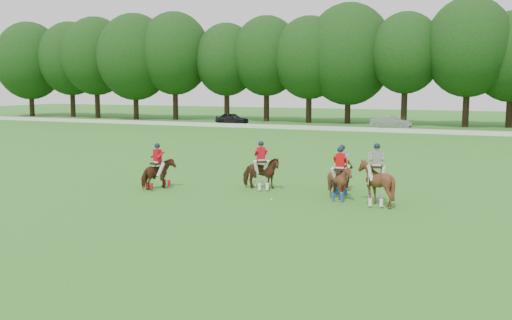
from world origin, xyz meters
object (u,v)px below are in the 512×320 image
at_px(car_left, 232,119).
at_px(polo_stripe_a, 342,175).
at_px(polo_red_b, 261,172).
at_px(polo_red_c, 340,181).
at_px(polo_ball, 271,200).
at_px(car_mid, 391,122).
at_px(polo_stripe_b, 376,182).
at_px(polo_red_a, 158,173).

relative_size(car_left, polo_stripe_a, 1.89).
bearing_deg(polo_red_b, car_left, 117.20).
distance_m(polo_red_c, polo_stripe_a, 1.80).
bearing_deg(polo_ball, car_left, 117.49).
distance_m(car_mid, polo_red_b, 37.85).
distance_m(car_left, polo_stripe_a, 43.49).
height_order(car_mid, polo_stripe_b, polo_stripe_b).
distance_m(polo_stripe_a, polo_ball, 3.83).
relative_size(polo_red_b, polo_red_c, 1.00).
bearing_deg(polo_stripe_b, car_left, 122.49).
distance_m(car_mid, polo_stripe_a, 37.17).
bearing_deg(polo_red_b, polo_red_c, -12.33).
xyz_separation_m(car_mid, polo_stripe_a, (4.24, -36.93, 0.04)).
bearing_deg(polo_red_c, polo_stripe_b, -15.98).
height_order(car_left, car_mid, car_mid).
xyz_separation_m(car_mid, polo_red_c, (4.61, -38.70, 0.08)).
distance_m(car_left, polo_ball, 45.14).
height_order(polo_red_a, polo_stripe_a, polo_red_a).
xyz_separation_m(car_mid, polo_red_b, (0.72, -37.85, 0.08)).
bearing_deg(polo_red_a, car_mid, 84.75).
height_order(polo_red_c, polo_ball, polo_red_c).
relative_size(polo_red_a, polo_ball, 23.34).
bearing_deg(polo_red_a, car_left, 110.86).
distance_m(car_mid, polo_red_c, 38.97).
bearing_deg(polo_stripe_b, polo_red_a, -177.34).
bearing_deg(polo_stripe_a, polo_stripe_b, -48.56).
bearing_deg(polo_ball, polo_red_b, 122.18).
relative_size(polo_stripe_a, polo_ball, 23.26).
bearing_deg(polo_stripe_a, polo_red_a, -161.24).
relative_size(polo_stripe_b, polo_ball, 27.29).
height_order(car_mid, polo_red_a, polo_red_a).
bearing_deg(polo_red_c, car_mid, 96.80).
distance_m(car_left, car_mid, 18.73).
xyz_separation_m(polo_red_a, polo_red_b, (4.36, 1.76, 0.04)).
xyz_separation_m(polo_stripe_a, polo_ball, (-2.13, -3.11, -0.69)).
height_order(polo_stripe_a, polo_stripe_b, polo_stripe_b).
bearing_deg(car_mid, polo_ball, -170.34).
bearing_deg(polo_red_b, car_mid, 91.09).
bearing_deg(polo_red_c, polo_red_a, -173.71).
xyz_separation_m(car_left, polo_stripe_a, (22.97, -36.93, 0.07)).
bearing_deg(car_mid, car_left, 96.65).
xyz_separation_m(polo_stripe_b, polo_ball, (-4.09, -0.89, -0.86)).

